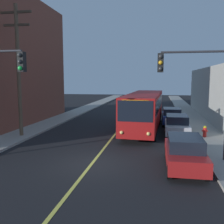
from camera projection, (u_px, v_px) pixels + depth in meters
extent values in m
plane|color=black|center=(92.00, 163.00, 13.55)|extent=(120.00, 120.00, 0.00)
cube|color=gray|center=(45.00, 125.00, 24.58)|extent=(2.50, 90.00, 0.15)
cube|color=gray|center=(203.00, 130.00, 22.02)|extent=(2.50, 90.00, 0.15)
cube|color=#D8CC4C|center=(127.00, 120.00, 28.19)|extent=(0.16, 60.00, 0.01)
cube|color=black|center=(27.00, 110.00, 23.64)|extent=(0.06, 13.23, 1.30)
cube|color=black|center=(26.00, 75.00, 23.23)|extent=(0.06, 13.23, 1.30)
cube|color=black|center=(24.00, 39.00, 22.82)|extent=(0.06, 13.23, 1.30)
cube|color=black|center=(204.00, 104.00, 28.96)|extent=(0.06, 16.93, 1.30)
cube|color=maroon|center=(144.00, 109.00, 22.54)|extent=(3.14, 12.11, 2.75)
cube|color=black|center=(135.00, 111.00, 16.70)|extent=(2.35, 0.20, 1.40)
cube|color=black|center=(150.00, 97.00, 28.24)|extent=(2.30, 0.19, 1.10)
cube|color=black|center=(130.00, 103.00, 22.75)|extent=(0.56, 10.19, 1.10)
cube|color=black|center=(159.00, 103.00, 22.19)|extent=(0.56, 10.19, 1.10)
cube|color=orange|center=(135.00, 102.00, 16.63)|extent=(1.79, 0.15, 0.30)
sphere|color=#F9D872|center=(122.00, 133.00, 17.04)|extent=(0.24, 0.24, 0.24)
sphere|color=#F9D872|center=(148.00, 134.00, 16.64)|extent=(0.24, 0.24, 0.24)
cylinder|color=black|center=(123.00, 133.00, 18.91)|extent=(0.35, 1.01, 1.00)
cylinder|color=black|center=(154.00, 134.00, 18.40)|extent=(0.35, 1.01, 1.00)
cylinder|color=black|center=(137.00, 118.00, 26.34)|extent=(0.35, 1.01, 1.00)
cylinder|color=black|center=(159.00, 118.00, 25.84)|extent=(0.35, 1.01, 1.00)
cube|color=maroon|center=(185.00, 155.00, 12.74)|extent=(1.83, 4.41, 0.70)
cube|color=black|center=(185.00, 143.00, 12.66)|extent=(1.64, 2.48, 0.60)
cylinder|color=black|center=(169.00, 172.00, 11.45)|extent=(0.22, 0.64, 0.64)
cylinder|color=black|center=(207.00, 174.00, 11.18)|extent=(0.22, 0.64, 0.64)
cylinder|color=black|center=(167.00, 153.00, 14.39)|extent=(0.22, 0.64, 0.64)
cylinder|color=black|center=(196.00, 154.00, 14.11)|extent=(0.22, 0.64, 0.64)
cube|color=#B7B7BC|center=(177.00, 127.00, 20.25)|extent=(1.87, 4.43, 0.70)
cube|color=black|center=(177.00, 119.00, 20.17)|extent=(1.66, 2.49, 0.60)
cylinder|color=black|center=(166.00, 135.00, 18.99)|extent=(0.23, 0.64, 0.64)
cylinder|color=black|center=(189.00, 136.00, 18.68)|extent=(0.23, 0.64, 0.64)
cylinder|color=black|center=(166.00, 127.00, 21.91)|extent=(0.23, 0.64, 0.64)
cylinder|color=black|center=(185.00, 128.00, 21.60)|extent=(0.23, 0.64, 0.64)
cube|color=navy|center=(172.00, 118.00, 25.05)|extent=(1.81, 4.41, 0.70)
cube|color=black|center=(172.00, 111.00, 24.96)|extent=(1.63, 2.47, 0.60)
cylinder|color=black|center=(163.00, 124.00, 23.77)|extent=(0.22, 0.64, 0.64)
cylinder|color=black|center=(181.00, 124.00, 23.49)|extent=(0.22, 0.64, 0.64)
cylinder|color=black|center=(163.00, 119.00, 26.70)|extent=(0.22, 0.64, 0.64)
cylinder|color=black|center=(179.00, 119.00, 26.41)|extent=(0.22, 0.64, 0.64)
cylinder|color=brown|center=(19.00, 71.00, 19.04)|extent=(0.28, 0.28, 9.70)
cube|color=#4C3D2D|center=(16.00, 12.00, 18.49)|extent=(2.40, 0.16, 0.16)
cube|color=#4C3D2D|center=(16.00, 25.00, 18.61)|extent=(2.00, 0.16, 0.16)
cube|color=black|center=(22.00, 62.00, 12.90)|extent=(0.32, 0.36, 1.00)
sphere|color=#2D2D2D|center=(20.00, 55.00, 12.67)|extent=(0.22, 0.22, 0.22)
sphere|color=#2D2D2D|center=(20.00, 62.00, 12.71)|extent=(0.22, 0.22, 0.22)
sphere|color=green|center=(20.00, 68.00, 12.75)|extent=(0.22, 0.22, 0.22)
cylinder|color=#2D2D33|center=(195.00, 52.00, 13.29)|extent=(3.50, 0.12, 0.12)
cube|color=black|center=(161.00, 63.00, 13.67)|extent=(0.32, 0.36, 1.00)
sphere|color=#2D2D2D|center=(161.00, 56.00, 13.45)|extent=(0.22, 0.22, 0.22)
sphere|color=#F2A519|center=(161.00, 63.00, 13.49)|extent=(0.22, 0.22, 0.22)
sphere|color=#2D2D2D|center=(160.00, 69.00, 13.53)|extent=(0.22, 0.22, 0.22)
cylinder|color=red|center=(205.00, 132.00, 19.07)|extent=(0.26, 0.26, 0.70)
sphere|color=gold|center=(205.00, 127.00, 19.02)|extent=(0.24, 0.24, 0.24)
cylinder|color=red|center=(203.00, 131.00, 19.09)|extent=(0.12, 0.10, 0.10)
cylinder|color=red|center=(207.00, 131.00, 19.03)|extent=(0.12, 0.10, 0.10)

